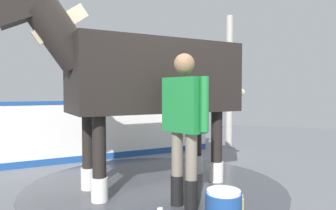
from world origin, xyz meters
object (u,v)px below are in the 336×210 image
handler (184,119)px  bottle_shampoo (241,207)px  wash_bucket (223,209)px  horse (148,79)px

handler → bottle_shampoo: handler is taller
wash_bucket → horse: bearing=-130.0°
handler → wash_bucket: bearing=-97.3°
horse → wash_bucket: 2.00m
wash_bucket → bottle_shampoo: size_ratio=1.49×
horse → bottle_shampoo: bearing=105.5°
handler → bottle_shampoo: bearing=-67.7°
handler → wash_bucket: size_ratio=4.70×
horse → bottle_shampoo: (0.69, 1.31, -1.36)m
horse → wash_bucket: horse is taller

